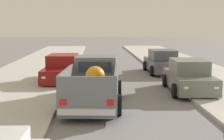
{
  "coord_description": "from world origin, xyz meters",
  "views": [
    {
      "loc": [
        -1.26,
        -5.12,
        3.16
      ],
      "look_at": [
        -0.54,
        8.97,
        1.2
      ],
      "focal_mm": 52.37,
      "sensor_mm": 36.0,
      "label": 1
    }
  ],
  "objects_px": {
    "car_left_mid": "(63,70)",
    "car_right_mid": "(162,62)",
    "pickup_truck": "(94,85)",
    "car_left_near": "(189,77)"
  },
  "relations": [
    {
      "from": "pickup_truck",
      "to": "car_left_mid",
      "type": "xyz_separation_m",
      "value": [
        -1.73,
        5.11,
        -0.08
      ]
    },
    {
      "from": "car_left_near",
      "to": "pickup_truck",
      "type": "bearing_deg",
      "value": -153.89
    },
    {
      "from": "pickup_truck",
      "to": "car_left_near",
      "type": "xyz_separation_m",
      "value": [
        4.48,
        2.2,
        -0.08
      ]
    },
    {
      "from": "car_left_near",
      "to": "car_left_mid",
      "type": "distance_m",
      "value": 6.86
    },
    {
      "from": "car_left_mid",
      "to": "car_right_mid",
      "type": "height_order",
      "value": "same"
    },
    {
      "from": "car_left_near",
      "to": "car_right_mid",
      "type": "bearing_deg",
      "value": 90.16
    },
    {
      "from": "pickup_truck",
      "to": "car_left_mid",
      "type": "height_order",
      "value": "pickup_truck"
    },
    {
      "from": "car_left_near",
      "to": "car_right_mid",
      "type": "relative_size",
      "value": 1.01
    },
    {
      "from": "car_left_mid",
      "to": "car_right_mid",
      "type": "distance_m",
      "value": 6.98
    },
    {
      "from": "pickup_truck",
      "to": "car_right_mid",
      "type": "xyz_separation_m",
      "value": [
        4.46,
        8.33,
        -0.08
      ]
    }
  ]
}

